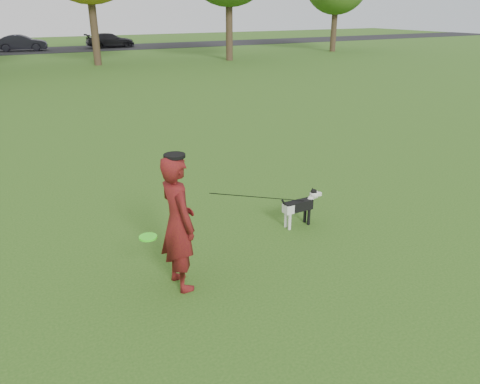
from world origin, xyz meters
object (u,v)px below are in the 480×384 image
car_mid (22,43)px  dog (301,204)px  car_right (110,40)px  man (178,223)px

car_mid → dog: bearing=-167.5°
car_right → car_mid: bearing=90.6°
man → car_mid: 40.61m
man → car_right: size_ratio=0.43×
dog → car_right: size_ratio=0.19×
man → car_right: bearing=-15.9°
dog → man: bearing=-163.3°
car_right → dog: bearing=171.1°
man → dog: 2.75m
car_mid → man: bearing=-171.1°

